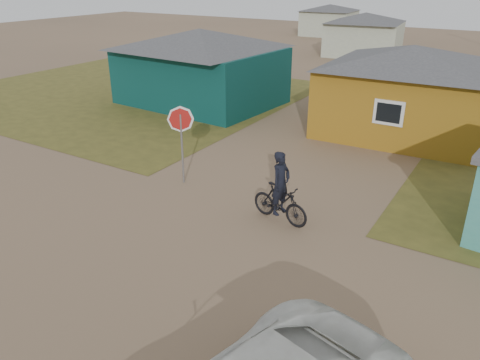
% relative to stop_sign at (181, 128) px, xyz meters
% --- Properties ---
extents(ground, '(120.00, 120.00, 0.00)m').
position_rel_stop_sign_xyz_m(ground, '(2.60, -4.29, -1.99)').
color(ground, '#83664C').
extents(grass_nw, '(20.00, 18.00, 0.00)m').
position_rel_stop_sign_xyz_m(grass_nw, '(-11.40, 8.71, -1.98)').
color(grass_nw, brown).
rests_on(grass_nw, ground).
extents(house_teal, '(8.93, 7.08, 4.00)m').
position_rel_stop_sign_xyz_m(house_teal, '(-5.90, 9.21, 0.07)').
color(house_teal, '#09312F').
rests_on(house_teal, ground).
extents(house_yellow, '(7.72, 6.76, 3.90)m').
position_rel_stop_sign_xyz_m(house_yellow, '(5.10, 9.71, 0.02)').
color(house_yellow, '#946616').
rests_on(house_yellow, ground).
extents(house_pale_west, '(7.04, 6.15, 3.60)m').
position_rel_stop_sign_xyz_m(house_pale_west, '(-3.40, 29.71, -0.13)').
color(house_pale_west, '#ABB299').
rests_on(house_pale_west, ground).
extents(house_pale_north, '(6.28, 5.81, 3.40)m').
position_rel_stop_sign_xyz_m(house_pale_north, '(-11.40, 41.71, -0.23)').
color(house_pale_north, '#ABB299').
rests_on(house_pale_north, ground).
extents(stop_sign, '(0.87, 0.27, 2.73)m').
position_rel_stop_sign_xyz_m(stop_sign, '(0.00, 0.00, 0.00)').
color(stop_sign, gray).
rests_on(stop_sign, ground).
extents(cyclist, '(1.98, 0.86, 2.16)m').
position_rel_stop_sign_xyz_m(cyclist, '(4.12, -0.71, -1.20)').
color(cyclist, black).
rests_on(cyclist, ground).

